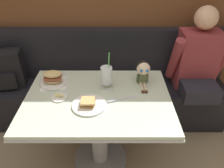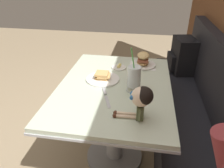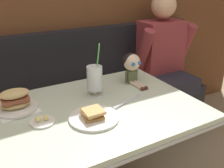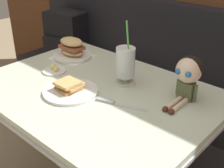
# 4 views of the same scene
# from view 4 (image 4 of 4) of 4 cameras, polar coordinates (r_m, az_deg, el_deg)

# --- Properties ---
(booth_bench) EXTENTS (2.60, 0.48, 1.00)m
(booth_bench) POSITION_cam_4_polar(r_m,az_deg,el_deg) (2.03, 9.86, -4.97)
(booth_bench) COLOR black
(booth_bench) RESTS_ON ground
(diner_table) EXTENTS (1.11, 0.81, 0.74)m
(diner_table) POSITION_cam_4_polar(r_m,az_deg,el_deg) (1.49, -3.01, -7.59)
(diner_table) COLOR beige
(diner_table) RESTS_ON ground
(toast_plate) EXTENTS (0.25, 0.25, 0.06)m
(toast_plate) POSITION_cam_4_polar(r_m,az_deg,el_deg) (1.36, -7.97, -1.08)
(toast_plate) COLOR white
(toast_plate) RESTS_ON diner_table
(milkshake_glass) EXTENTS (0.10, 0.10, 0.31)m
(milkshake_glass) POSITION_cam_4_polar(r_m,az_deg,el_deg) (1.40, 2.57, 3.82)
(milkshake_glass) COLOR silver
(milkshake_glass) RESTS_ON diner_table
(sandwich_plate) EXTENTS (0.22, 0.22, 0.12)m
(sandwich_plate) POSITION_cam_4_polar(r_m,az_deg,el_deg) (1.74, -7.63, 6.50)
(sandwich_plate) COLOR white
(sandwich_plate) RESTS_ON diner_table
(butter_saucer) EXTENTS (0.12, 0.12, 0.04)m
(butter_saucer) POSITION_cam_4_polar(r_m,az_deg,el_deg) (1.58, -10.91, 2.59)
(butter_saucer) COLOR white
(butter_saucer) RESTS_ON diner_table
(butter_knife) EXTENTS (0.23, 0.10, 0.01)m
(butter_knife) POSITION_cam_4_polar(r_m,az_deg,el_deg) (1.27, 0.11, -3.53)
(butter_knife) COLOR silver
(butter_knife) RESTS_ON diner_table
(seated_doll) EXTENTS (0.11, 0.22, 0.20)m
(seated_doll) POSITION_cam_4_polar(r_m,az_deg,el_deg) (1.28, 14.37, 2.13)
(seated_doll) COLOR #5B6642
(seated_doll) RESTS_ON diner_table
(backpack) EXTENTS (0.33, 0.29, 0.41)m
(backpack) POSITION_cam_4_polar(r_m,az_deg,el_deg) (2.45, -8.82, 9.50)
(backpack) COLOR black
(backpack) RESTS_ON booth_bench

